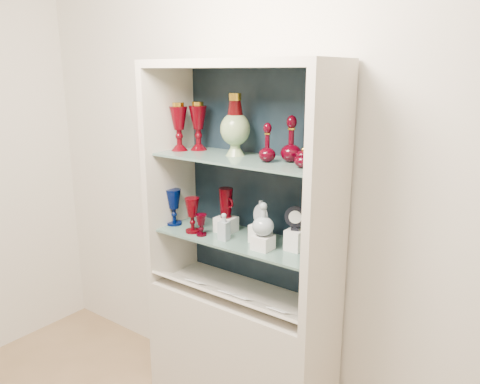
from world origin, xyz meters
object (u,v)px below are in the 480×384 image
Objects in this scene: enamel_urn at (235,125)px; ruby_goblet_small at (201,225)px; lidded_bowl at (304,157)px; cameo_medallion at (295,218)px; ruby_decanter_a at (267,140)px; clear_square_bottle at (224,227)px; ruby_decanter_b at (291,137)px; clear_round_decanter at (263,220)px; pedestal_lamp_right at (179,127)px; ruby_pitcher at (226,203)px; flat_flask at (261,212)px; ruby_goblet_tall at (192,215)px; pedestal_lamp_left at (198,126)px; cobalt_goblet at (174,207)px.

enamel_urn reaches higher than ruby_goblet_small.
lidded_bowl is 0.76× the size of cameo_medallion.
clear_square_bottle is (-0.22, -0.06, -0.45)m from ruby_decanter_a.
ruby_decanter_a is at bearing -142.61° from ruby_decanter_b.
clear_round_decanter is (0.02, -0.05, -0.37)m from ruby_decanter_a.
pedestal_lamp_right reaches higher than ruby_pitcher.
flat_flask is at bearing 168.95° from lidded_bowl.
pedestal_lamp_right is 1.60× the size of ruby_pitcher.
pedestal_lamp_right reaches higher than ruby_goblet_tall.
lidded_bowl is at bearing -9.86° from enamel_urn.
ruby_goblet_tall is 0.21m from clear_square_bottle.
flat_flask is (0.37, 0.09, 0.06)m from ruby_goblet_tall.
ruby_pitcher is at bearing -177.20° from ruby_decanter_b.
ruby_goblet_tall is at bearing -160.03° from flat_flask.
pedestal_lamp_left is 0.66m from clear_round_decanter.
clear_square_bottle is (0.14, 0.02, 0.01)m from ruby_goblet_small.
pedestal_lamp_right is at bearing 170.52° from clear_square_bottle.
cobalt_goblet is (-0.37, -0.08, -0.47)m from enamel_urn.
flat_flask is (0.30, 0.11, 0.10)m from ruby_goblet_small.
ruby_decanter_a is 1.09× the size of ruby_goblet_tall.
cameo_medallion is at bearing 14.56° from clear_square_bottle.
ruby_decanter_a is 0.50m from clear_square_bottle.
clear_square_bottle is (0.07, -0.11, -0.09)m from ruby_pitcher.
ruby_decanter_b is 1.88× the size of cameo_medallion.
pedestal_lamp_right is at bearing 175.23° from clear_round_decanter.
ruby_pitcher is at bearing 62.98° from ruby_goblet_small.
enamel_urn is 0.32m from ruby_decanter_b.
lidded_bowl is 0.73m from ruby_goblet_tall.
ruby_decanter_b reaches higher than flat_flask.
ruby_decanter_a reaches higher than cameo_medallion.
flat_flask is at bearing 157.92° from cameo_medallion.
ruby_goblet_small is 0.38m from clear_round_decanter.
clear_square_bottle is at bearing -83.80° from enamel_urn.
pedestal_lamp_left is at bearing 172.22° from lidded_bowl.
flat_flask is at bearing 19.61° from ruby_goblet_small.
cameo_medallion is at bearing 13.42° from ruby_decanter_a.
ruby_goblet_small is (0.24, -0.05, -0.04)m from cobalt_goblet.
pedestal_lamp_left is at bearing 46.54° from pedestal_lamp_right.
pedestal_lamp_left reaches higher than ruby_pitcher.
cameo_medallion reaches higher than clear_square_bottle.
flat_flask reaches higher than cobalt_goblet.
ruby_goblet_small is at bearing -47.37° from pedestal_lamp_left.
ruby_decanter_b is 0.57m from clear_square_bottle.
cameo_medallion is (0.13, 0.08, 0.01)m from clear_round_decanter.
clear_round_decanter reaches higher than ruby_goblet_tall.
ruby_pitcher reaches higher than flat_flask.
cobalt_goblet is (-0.69, -0.10, -0.43)m from ruby_decanter_b.
ruby_goblet_tall is (-0.43, -0.07, -0.43)m from ruby_decanter_a.
ruby_decanter_b reaches higher than clear_square_bottle.
ruby_decanter_b is 0.16m from lidded_bowl.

